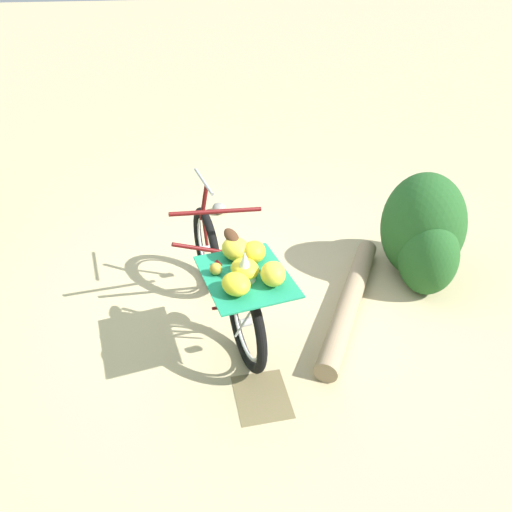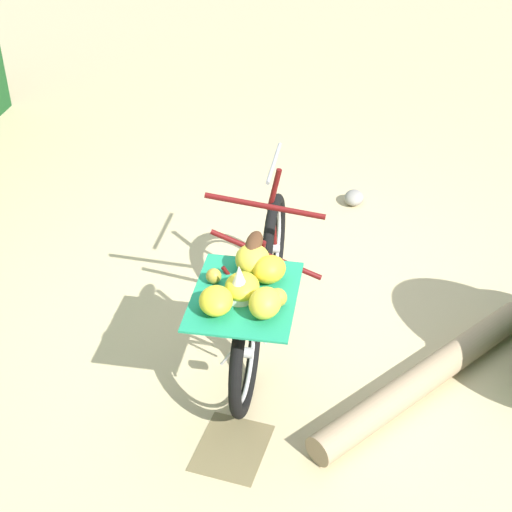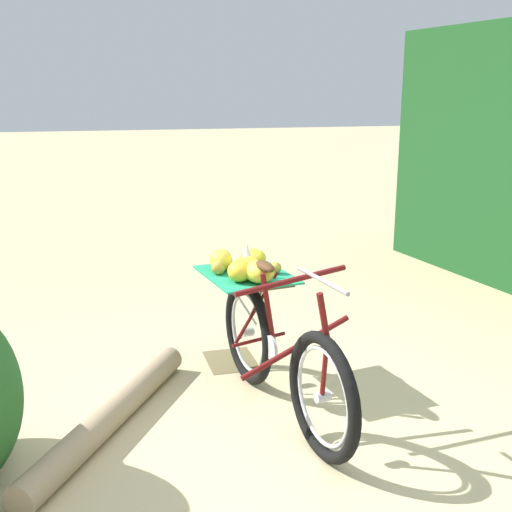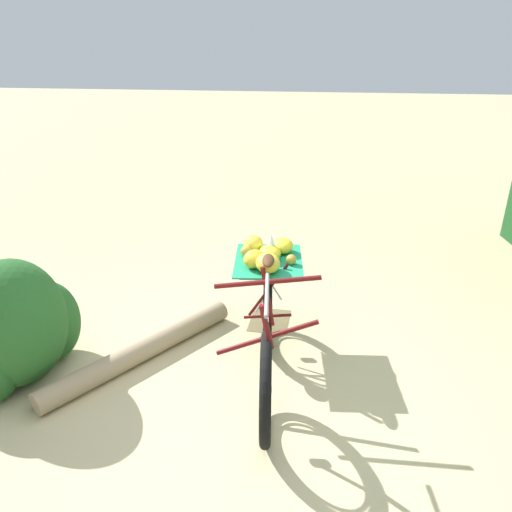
{
  "view_description": "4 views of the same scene",
  "coord_description": "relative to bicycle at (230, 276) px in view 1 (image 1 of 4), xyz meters",
  "views": [
    {
      "loc": [
        -3.35,
        0.41,
        2.58
      ],
      "look_at": [
        -0.77,
        -0.13,
        0.89
      ],
      "focal_mm": 33.73,
      "sensor_mm": 36.0,
      "label": 1
    },
    {
      "loc": [
        -3.78,
        -1.06,
        3.17
      ],
      "look_at": [
        -0.74,
        -0.09,
        0.98
      ],
      "focal_mm": 53.24,
      "sensor_mm": 36.0,
      "label": 2
    },
    {
      "loc": [
        3.21,
        -1.1,
        1.99
      ],
      "look_at": [
        -0.86,
        0.03,
        0.89
      ],
      "focal_mm": 44.87,
      "sensor_mm": 36.0,
      "label": 3
    },
    {
      "loc": [
        2.59,
        0.47,
        2.31
      ],
      "look_at": [
        -0.84,
        -0.16,
        0.8
      ],
      "focal_mm": 32.74,
      "sensor_mm": 36.0,
      "label": 4
    }
  ],
  "objects": [
    {
      "name": "bicycle",
      "position": [
        0.0,
        0.0,
        0.0
      ],
      "size": [
        1.8,
        0.77,
        1.03
      ],
      "rotation": [
        0.0,
        0.0,
        0.14
      ],
      "color": "black",
      "rests_on": "ground_plane"
    },
    {
      "name": "path_stone",
      "position": [
        2.03,
        -0.19,
        -0.46
      ],
      "size": [
        0.19,
        0.16,
        0.12
      ],
      "primitive_type": "ellipsoid",
      "color": "gray",
      "rests_on": "ground_plane"
    },
    {
      "name": "shrub_cluster",
      "position": [
        0.43,
        -1.81,
        -0.08
      ],
      "size": [
        1.04,
        0.71,
        0.99
      ],
      "color": "#235623",
      "rests_on": "ground_plane"
    },
    {
      "name": "leaf_litter_patch",
      "position": [
        -0.73,
        -0.09,
        -0.51
      ],
      "size": [
        0.44,
        0.36,
        0.01
      ],
      "primitive_type": "cube",
      "color": "olive",
      "rests_on": "ground_plane"
    },
    {
      "name": "ground_plane",
      "position": [
        0.44,
        -0.0,
        -0.52
      ],
      "size": [
        60.0,
        60.0,
        0.0
      ],
      "primitive_type": "plane",
      "color": "#C6B284"
    },
    {
      "name": "fallen_log",
      "position": [
        0.05,
        -1.02,
        -0.43
      ],
      "size": [
        1.59,
        1.09,
        0.18
      ],
      "primitive_type": "cylinder",
      "rotation": [
        0.0,
        1.57,
        -0.56
      ],
      "color": "#9E8466",
      "rests_on": "ground_plane"
    }
  ]
}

